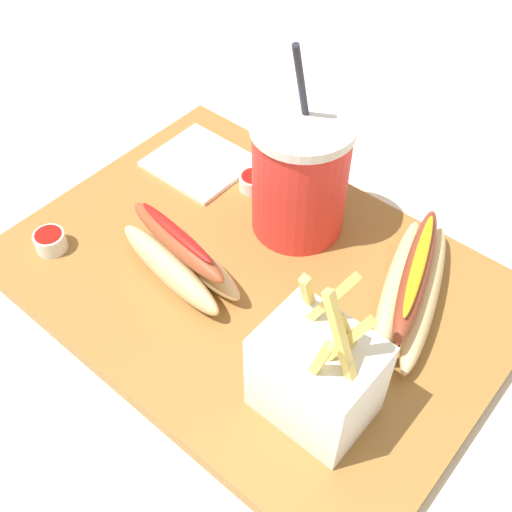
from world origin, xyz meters
The scene contains 9 objects.
ground_plane centered at (0.00, 0.00, -0.01)m, with size 2.40×2.40×0.02m, color silver.
food_tray centered at (0.00, 0.00, 0.01)m, with size 0.50×0.36×0.02m, color olive.
soda_cup centered at (0.01, -0.09, 0.09)m, with size 0.10×0.10×0.22m.
fries_basket centered at (-0.13, 0.08, 0.07)m, with size 0.09×0.07×0.17m.
hot_dog_1 centered at (0.06, 0.05, 0.05)m, with size 0.16×0.07×0.07m.
hot_dog_2 centered at (-0.14, -0.07, 0.04)m, with size 0.11×0.20×0.06m.
ketchup_cup_1 centered at (0.19, 0.11, 0.03)m, with size 0.03×0.03×0.02m.
ketchup_cup_2 centered at (0.09, -0.10, 0.03)m, with size 0.03×0.03×0.02m.
napkin_stack centered at (0.17, -0.09, 0.02)m, with size 0.11×0.10×0.01m, color white.
Camera 1 is at (-0.27, 0.31, 0.52)m, focal length 44.14 mm.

